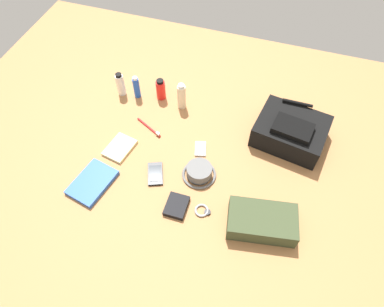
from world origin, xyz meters
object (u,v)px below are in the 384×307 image
toiletry_pouch (262,221)px  toothpaste_tube (121,84)px  toothbrush (150,128)px  deodorant_spray (137,87)px  sunscreen_spray (161,89)px  wallet (177,206)px  backpack (291,131)px  paperback_novel (92,183)px  wristwatch (202,211)px  bucket_hat (199,172)px  cell_phone (155,174)px  notepad (120,148)px  media_player (200,149)px  lotion_bottle (182,96)px

toiletry_pouch → toothpaste_tube: (-0.88, 0.54, 0.03)m
toiletry_pouch → toothbrush: 0.72m
toiletry_pouch → deodorant_spray: (-0.79, 0.54, 0.02)m
sunscreen_spray → wallet: (0.30, -0.60, -0.05)m
backpack → paperback_novel: (-0.80, -0.53, -0.05)m
wristwatch → bucket_hat: bearing=111.6°
paperback_novel → wristwatch: 0.51m
sunscreen_spray → cell_phone: (0.15, -0.47, -0.05)m
bucket_hat → toothbrush: bearing=149.4°
backpack → cell_phone: 0.68m
bucket_hat → notepad: bucket_hat is taller
deodorant_spray → toiletry_pouch: bearing=-34.6°
bucket_hat → cell_phone: bucket_hat is taller
toiletry_pouch → wallet: bearing=-175.3°
media_player → cell_phone: bearing=-128.0°
bucket_hat → wristwatch: (0.07, -0.17, -0.02)m
toiletry_pouch → bucket_hat: toiletry_pouch is taller
paperback_novel → deodorant_spray: bearing=92.2°
media_player → bucket_hat: bearing=-75.4°
deodorant_spray → paperback_novel: deodorant_spray is taller
cell_phone → backpack: bearing=35.6°
bucket_hat → sunscreen_spray: (-0.34, 0.42, 0.03)m
wristwatch → wallet: bearing=-172.1°
toothpaste_tube → sunscreen_spray: toothpaste_tube is taller
backpack → sunscreen_spray: size_ratio=2.94×
toiletry_pouch → wallet: toiletry_pouch is taller
bucket_hat → wallet: bucket_hat is taller
backpack → lotion_bottle: bearing=175.0°
toothpaste_tube → cell_phone: toothpaste_tube is taller
toothpaste_tube → cell_phone: 0.57m
cell_phone → media_player: (0.16, 0.20, -0.00)m
bucket_hat → sunscreen_spray: sunscreen_spray is taller
bucket_hat → lotion_bottle: bearing=119.1°
notepad → media_player: bearing=28.0°
toothbrush → media_player: bearing=-9.3°
toothpaste_tube → toothbrush: size_ratio=0.88×
lotion_bottle → wallet: (0.17, -0.57, -0.06)m
bucket_hat → paperback_novel: bearing=-156.8°
paperback_novel → lotion_bottle: bearing=68.2°
lotion_bottle → wallet: size_ratio=1.40×
bucket_hat → toothbrush: (-0.32, 0.19, -0.02)m
paperback_novel → notepad: bearing=80.9°
backpack → deodorant_spray: bearing=176.6°
cell_phone → notepad: size_ratio=0.91×
toothbrush → wallet: bearing=-53.9°
cell_phone → wallet: (0.15, -0.13, 0.01)m
media_player → lotion_bottle: bearing=126.0°
toothpaste_tube → notepad: toothpaste_tube is taller
toothbrush → backpack: bearing=12.4°
lotion_bottle → backpack: bearing=-5.0°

